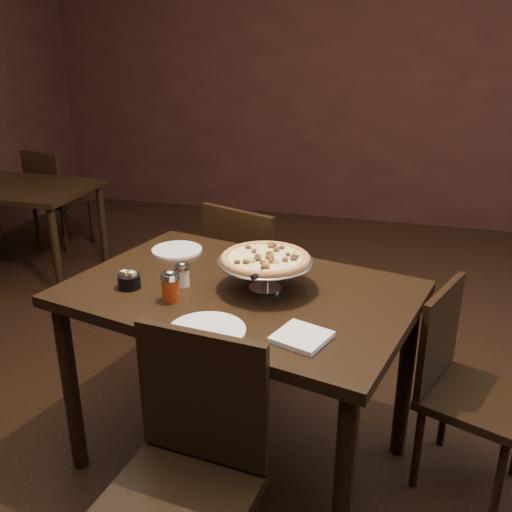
# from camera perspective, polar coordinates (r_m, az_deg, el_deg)

# --- Properties ---
(room) EXTENTS (6.04, 7.04, 2.84)m
(room) POSITION_cam_1_polar(r_m,az_deg,el_deg) (2.01, 1.33, 12.78)
(room) COLOR black
(room) RESTS_ON ground
(dining_table) EXTENTS (1.44, 1.12, 0.80)m
(dining_table) POSITION_cam_1_polar(r_m,az_deg,el_deg) (2.21, -1.61, -5.75)
(dining_table) COLOR black
(dining_table) RESTS_ON ground
(background_table) EXTENTS (1.08, 0.72, 0.68)m
(background_table) POSITION_cam_1_polar(r_m,az_deg,el_deg) (4.51, -22.71, 5.43)
(background_table) COLOR black
(background_table) RESTS_ON ground
(pizza_stand) EXTENTS (0.36, 0.36, 0.15)m
(pizza_stand) POSITION_cam_1_polar(r_m,az_deg,el_deg) (2.12, 0.94, -0.30)
(pizza_stand) COLOR #B3B3BA
(pizza_stand) RESTS_ON dining_table
(parmesan_shaker) EXTENTS (0.06, 0.06, 0.10)m
(parmesan_shaker) POSITION_cam_1_polar(r_m,az_deg,el_deg) (2.19, -7.37, -1.87)
(parmesan_shaker) COLOR beige
(parmesan_shaker) RESTS_ON dining_table
(pepper_flake_shaker) EXTENTS (0.07, 0.07, 0.12)m
(pepper_flake_shaker) POSITION_cam_1_polar(r_m,az_deg,el_deg) (2.07, -8.55, -3.00)
(pepper_flake_shaker) COLOR #9B290E
(pepper_flake_shaker) RESTS_ON dining_table
(packet_caddy) EXTENTS (0.09, 0.09, 0.07)m
(packet_caddy) POSITION_cam_1_polar(r_m,az_deg,el_deg) (2.21, -12.58, -2.43)
(packet_caddy) COLOR black
(packet_caddy) RESTS_ON dining_table
(napkin_stack) EXTENTS (0.20, 0.20, 0.02)m
(napkin_stack) POSITION_cam_1_polar(r_m,az_deg,el_deg) (1.82, 4.58, -8.07)
(napkin_stack) COLOR white
(napkin_stack) RESTS_ON dining_table
(plate_left) EXTENTS (0.22, 0.22, 0.01)m
(plate_left) POSITION_cam_1_polar(r_m,az_deg,el_deg) (2.55, -7.91, 0.59)
(plate_left) COLOR white
(plate_left) RESTS_ON dining_table
(plate_near) EXTENTS (0.25, 0.25, 0.01)m
(plate_near) POSITION_cam_1_polar(r_m,az_deg,el_deg) (1.86, -4.95, -7.47)
(plate_near) COLOR white
(plate_near) RESTS_ON dining_table
(serving_spatula) EXTENTS (0.15, 0.15, 0.03)m
(serving_spatula) POSITION_cam_1_polar(r_m,az_deg,el_deg) (2.01, 0.64, -1.63)
(serving_spatula) COLOR #B3B3BA
(serving_spatula) RESTS_ON pizza_stand
(chair_far) EXTENTS (0.54, 0.54, 0.91)m
(chair_far) POSITION_cam_1_polar(r_m,az_deg,el_deg) (3.00, -0.42, -2.37)
(chair_far) COLOR black
(chair_far) RESTS_ON ground
(chair_near) EXTENTS (0.46, 0.46, 0.90)m
(chair_near) POSITION_cam_1_polar(r_m,az_deg,el_deg) (1.81, -7.02, -20.71)
(chair_near) COLOR black
(chair_near) RESTS_ON ground
(chair_side) EXTENTS (0.49, 0.49, 0.81)m
(chair_side) POSITION_cam_1_polar(r_m,az_deg,el_deg) (2.40, 19.88, -11.71)
(chair_side) COLOR black
(chair_side) RESTS_ON ground
(bg_chair_far) EXTENTS (0.46, 0.46, 0.83)m
(bg_chair_far) POSITION_cam_1_polar(r_m,az_deg,el_deg) (5.03, -19.48, 5.77)
(bg_chair_far) COLOR black
(bg_chair_far) RESTS_ON ground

